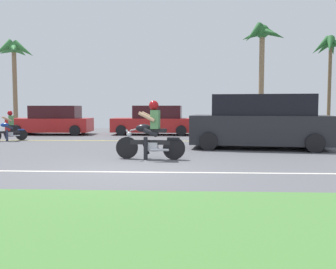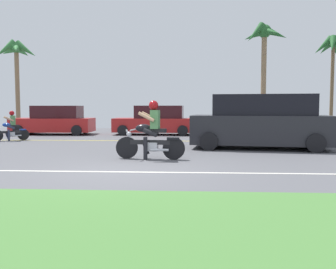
{
  "view_description": "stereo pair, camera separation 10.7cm",
  "coord_description": "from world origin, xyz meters",
  "px_view_note": "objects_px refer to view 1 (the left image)",
  "views": [
    {
      "loc": [
        1.36,
        -8.55,
        1.51
      ],
      "look_at": [
        0.81,
        2.72,
        0.68
      ],
      "focal_mm": 39.88,
      "sensor_mm": 36.0,
      "label": 1
    },
    {
      "loc": [
        1.47,
        -8.55,
        1.51
      ],
      "look_at": [
        0.81,
        2.72,
        0.68
      ],
      "focal_mm": 39.88,
      "sensor_mm": 36.0,
      "label": 2
    }
  ],
  "objects_px": {
    "motorcyclist_distant": "(9,128)",
    "palm_tree_1": "(331,50)",
    "parked_car_0": "(53,121)",
    "parked_car_2": "(260,121)",
    "suv_nearby": "(260,122)",
    "palm_tree_2": "(262,43)",
    "motorcyclist": "(151,134)",
    "palm_tree_0": "(14,55)",
    "parked_car_1": "(154,121)"
  },
  "relations": [
    {
      "from": "motorcyclist_distant",
      "to": "palm_tree_1",
      "type": "bearing_deg",
      "value": 25.49
    },
    {
      "from": "parked_car_0",
      "to": "parked_car_2",
      "type": "bearing_deg",
      "value": 1.94
    },
    {
      "from": "suv_nearby",
      "to": "motorcyclist_distant",
      "type": "relative_size",
      "value": 3.84
    },
    {
      "from": "suv_nearby",
      "to": "palm_tree_2",
      "type": "relative_size",
      "value": 0.76
    },
    {
      "from": "palm_tree_2",
      "to": "motorcyclist_distant",
      "type": "relative_size",
      "value": 5.06
    },
    {
      "from": "motorcyclist",
      "to": "palm_tree_0",
      "type": "xyz_separation_m",
      "value": [
        -9.92,
        12.7,
        4.07
      ]
    },
    {
      "from": "suv_nearby",
      "to": "parked_car_1",
      "type": "xyz_separation_m",
      "value": [
        -4.44,
        6.66,
        -0.21
      ]
    },
    {
      "from": "motorcyclist",
      "to": "parked_car_2",
      "type": "distance_m",
      "value": 11.15
    },
    {
      "from": "suv_nearby",
      "to": "palm_tree_0",
      "type": "bearing_deg",
      "value": 144.65
    },
    {
      "from": "palm_tree_0",
      "to": "motorcyclist_distant",
      "type": "xyz_separation_m",
      "value": [
        3.01,
        -7.13,
        -4.22
      ]
    },
    {
      "from": "parked_car_1",
      "to": "parked_car_2",
      "type": "xyz_separation_m",
      "value": [
        5.81,
        0.24,
        -0.02
      ]
    },
    {
      "from": "motorcyclist",
      "to": "suv_nearby",
      "type": "bearing_deg",
      "value": 39.1
    },
    {
      "from": "suv_nearby",
      "to": "motorcyclist_distant",
      "type": "xyz_separation_m",
      "value": [
        -10.64,
        2.55,
        -0.38
      ]
    },
    {
      "from": "parked_car_1",
      "to": "motorcyclist",
      "type": "bearing_deg",
      "value": -85.75
    },
    {
      "from": "palm_tree_1",
      "to": "palm_tree_2",
      "type": "xyz_separation_m",
      "value": [
        -4.32,
        0.05,
        0.5
      ]
    },
    {
      "from": "motorcyclist",
      "to": "parked_car_1",
      "type": "relative_size",
      "value": 0.45
    },
    {
      "from": "parked_car_1",
      "to": "palm_tree_2",
      "type": "height_order",
      "value": "palm_tree_2"
    },
    {
      "from": "parked_car_1",
      "to": "motorcyclist_distant",
      "type": "distance_m",
      "value": 7.44
    },
    {
      "from": "parked_car_0",
      "to": "palm_tree_0",
      "type": "distance_m",
      "value": 6.26
    },
    {
      "from": "parked_car_2",
      "to": "palm_tree_1",
      "type": "relative_size",
      "value": 0.63
    },
    {
      "from": "motorcyclist",
      "to": "parked_car_0",
      "type": "bearing_deg",
      "value": 123.7
    },
    {
      "from": "parked_car_1",
      "to": "palm_tree_1",
      "type": "xyz_separation_m",
      "value": [
        10.9,
        4.05,
        4.37
      ]
    },
    {
      "from": "parked_car_1",
      "to": "palm_tree_1",
      "type": "height_order",
      "value": "palm_tree_1"
    },
    {
      "from": "suv_nearby",
      "to": "parked_car_0",
      "type": "height_order",
      "value": "suv_nearby"
    },
    {
      "from": "parked_car_0",
      "to": "parked_car_1",
      "type": "relative_size",
      "value": 0.97
    },
    {
      "from": "parked_car_0",
      "to": "palm_tree_1",
      "type": "relative_size",
      "value": 0.73
    },
    {
      "from": "palm_tree_2",
      "to": "motorcyclist_distant",
      "type": "height_order",
      "value": "palm_tree_2"
    },
    {
      "from": "parked_car_0",
      "to": "parked_car_2",
      "type": "relative_size",
      "value": 1.16
    },
    {
      "from": "palm_tree_2",
      "to": "suv_nearby",
      "type": "bearing_deg",
      "value": -101.24
    },
    {
      "from": "parked_car_1",
      "to": "palm_tree_0",
      "type": "relative_size",
      "value": 0.78
    },
    {
      "from": "parked_car_1",
      "to": "palm_tree_0",
      "type": "distance_m",
      "value": 10.5
    },
    {
      "from": "palm_tree_1",
      "to": "palm_tree_2",
      "type": "bearing_deg",
      "value": 179.31
    },
    {
      "from": "motorcyclist",
      "to": "palm_tree_2",
      "type": "bearing_deg",
      "value": 66.97
    },
    {
      "from": "motorcyclist",
      "to": "suv_nearby",
      "type": "xyz_separation_m",
      "value": [
        3.72,
        3.03,
        0.23
      ]
    },
    {
      "from": "motorcyclist",
      "to": "parked_car_1",
      "type": "distance_m",
      "value": 9.71
    },
    {
      "from": "motorcyclist",
      "to": "palm_tree_2",
      "type": "relative_size",
      "value": 0.29
    },
    {
      "from": "motorcyclist",
      "to": "parked_car_0",
      "type": "relative_size",
      "value": 0.46
    },
    {
      "from": "parked_car_1",
      "to": "palm_tree_1",
      "type": "bearing_deg",
      "value": 20.36
    },
    {
      "from": "parked_car_2",
      "to": "palm_tree_2",
      "type": "relative_size",
      "value": 0.55
    },
    {
      "from": "parked_car_0",
      "to": "parked_car_1",
      "type": "bearing_deg",
      "value": 1.51
    },
    {
      "from": "parked_car_1",
      "to": "motorcyclist_distant",
      "type": "bearing_deg",
      "value": -146.47
    },
    {
      "from": "suv_nearby",
      "to": "parked_car_2",
      "type": "bearing_deg",
      "value": 78.82
    },
    {
      "from": "suv_nearby",
      "to": "palm_tree_1",
      "type": "xyz_separation_m",
      "value": [
        6.46,
        10.71,
        4.16
      ]
    },
    {
      "from": "palm_tree_1",
      "to": "palm_tree_0",
      "type": "bearing_deg",
      "value": -177.07
    },
    {
      "from": "motorcyclist",
      "to": "parked_car_0",
      "type": "height_order",
      "value": "motorcyclist"
    },
    {
      "from": "parked_car_2",
      "to": "palm_tree_0",
      "type": "relative_size",
      "value": 0.66
    },
    {
      "from": "parked_car_2",
      "to": "motorcyclist_distant",
      "type": "height_order",
      "value": "parked_car_2"
    },
    {
      "from": "palm_tree_1",
      "to": "suv_nearby",
      "type": "bearing_deg",
      "value": -121.1
    },
    {
      "from": "suv_nearby",
      "to": "parked_car_0",
      "type": "bearing_deg",
      "value": 147.15
    },
    {
      "from": "parked_car_2",
      "to": "motorcyclist_distant",
      "type": "xyz_separation_m",
      "value": [
        -12.01,
        -4.35,
        -0.15
      ]
    }
  ]
}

